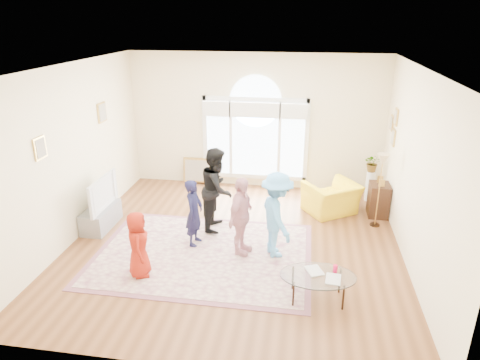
% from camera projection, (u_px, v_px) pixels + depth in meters
% --- Properties ---
extents(ground, '(6.00, 6.00, 0.00)m').
position_uv_depth(ground, '(234.00, 245.00, 7.92)').
color(ground, brown).
rests_on(ground, ground).
extents(room_shell, '(6.00, 6.00, 6.00)m').
position_uv_depth(room_shell, '(255.00, 125.00, 9.95)').
color(room_shell, beige).
rests_on(room_shell, ground).
extents(area_rug, '(3.60, 2.60, 0.02)m').
position_uv_depth(area_rug, '(203.00, 254.00, 7.60)').
color(area_rug, beige).
rests_on(area_rug, ground).
extents(rug_border, '(3.80, 2.80, 0.01)m').
position_uv_depth(rug_border, '(203.00, 254.00, 7.60)').
color(rug_border, '#87505F').
rests_on(rug_border, ground).
extents(tv_console, '(0.45, 1.00, 0.42)m').
position_uv_depth(tv_console, '(101.00, 217.00, 8.52)').
color(tv_console, gray).
rests_on(tv_console, ground).
extents(television, '(0.17, 1.11, 0.64)m').
position_uv_depth(television, '(98.00, 193.00, 8.33)').
color(television, black).
rests_on(television, tv_console).
extents(coffee_table, '(1.16, 0.78, 0.54)m').
position_uv_depth(coffee_table, '(318.00, 276.00, 6.27)').
color(coffee_table, silver).
rests_on(coffee_table, ground).
extents(armchair, '(1.35, 1.31, 0.67)m').
position_uv_depth(armchair, '(331.00, 198.00, 9.09)').
color(armchair, yellow).
rests_on(armchair, ground).
extents(side_cabinet, '(0.40, 0.50, 0.70)m').
position_uv_depth(side_cabinet, '(378.00, 200.00, 8.96)').
color(side_cabinet, black).
rests_on(side_cabinet, ground).
extents(floor_lamp, '(0.24, 0.24, 1.51)m').
position_uv_depth(floor_lamp, '(382.00, 165.00, 8.18)').
color(floor_lamp, black).
rests_on(floor_lamp, ground).
extents(plant_pedestal, '(0.20, 0.20, 0.70)m').
position_uv_depth(plant_pedestal, '(370.00, 186.00, 9.68)').
color(plant_pedestal, white).
rests_on(plant_pedestal, ground).
extents(potted_plant, '(0.40, 0.36, 0.41)m').
position_uv_depth(potted_plant, '(373.00, 163.00, 9.48)').
color(potted_plant, '#33722D').
rests_on(potted_plant, plant_pedestal).
extents(leaning_picture, '(0.80, 0.14, 0.62)m').
position_uv_depth(leaning_picture, '(200.00, 183.00, 10.79)').
color(leaning_picture, tan).
rests_on(leaning_picture, ground).
extents(child_red, '(0.51, 0.63, 1.11)m').
position_uv_depth(child_red, '(138.00, 244.00, 6.79)').
color(child_red, '#A11F10').
rests_on(child_red, area_rug).
extents(child_navy, '(0.35, 0.49, 1.25)m').
position_uv_depth(child_navy, '(194.00, 213.00, 7.71)').
color(child_navy, '#161638').
rests_on(child_navy, area_rug).
extents(child_black, '(0.63, 0.80, 1.64)m').
position_uv_depth(child_black, '(217.00, 189.00, 8.25)').
color(child_black, black).
rests_on(child_black, area_rug).
extents(child_pink, '(0.56, 0.89, 1.41)m').
position_uv_depth(child_pink, '(241.00, 216.00, 7.38)').
color(child_pink, pink).
rests_on(child_pink, area_rug).
extents(child_blue, '(0.92, 1.13, 1.53)m').
position_uv_depth(child_blue, '(277.00, 215.00, 7.31)').
color(child_blue, '#5BACEF').
rests_on(child_blue, area_rug).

